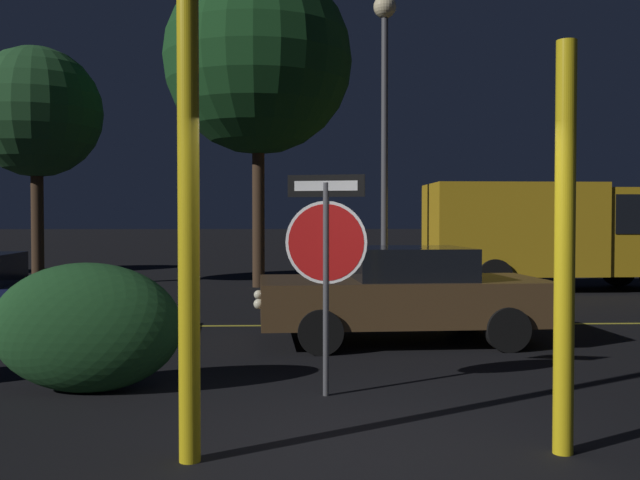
# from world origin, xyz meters

# --- Properties ---
(ground_plane) EXTENTS (260.00, 260.00, 0.00)m
(ground_plane) POSITION_xyz_m (0.00, 0.00, 0.00)
(ground_plane) COLOR black
(road_center_stripe) EXTENTS (36.63, 0.12, 0.01)m
(road_center_stripe) POSITION_xyz_m (0.00, 6.56, 0.00)
(road_center_stripe) COLOR gold
(road_center_stripe) RESTS_ON ground_plane
(stop_sign) EXTENTS (0.81, 0.20, 2.21)m
(stop_sign) POSITION_xyz_m (-0.25, 1.81, 1.53)
(stop_sign) COLOR #4C4C51
(stop_sign) RESTS_ON ground_plane
(yellow_pole_left) EXTENTS (0.16, 0.16, 3.45)m
(yellow_pole_left) POSITION_xyz_m (-1.34, -0.09, 1.72)
(yellow_pole_left) COLOR yellow
(yellow_pole_left) RESTS_ON ground_plane
(yellow_pole_right) EXTENTS (0.15, 0.15, 3.10)m
(yellow_pole_right) POSITION_xyz_m (1.45, -0.03, 1.55)
(yellow_pole_right) COLOR yellow
(yellow_pole_right) RESTS_ON ground_plane
(hedge_bush_1) EXTENTS (1.93, 0.86, 1.33)m
(hedge_bush_1) POSITION_xyz_m (-2.68, 2.04, 0.66)
(hedge_bush_1) COLOR #1E4C23
(hedge_bush_1) RESTS_ON ground_plane
(passing_car_2) EXTENTS (4.22, 2.17, 1.37)m
(passing_car_2) POSITION_xyz_m (1.01, 4.93, 0.70)
(passing_car_2) COLOR brown
(passing_car_2) RESTS_ON ground_plane
(delivery_truck) EXTENTS (6.63, 2.40, 2.66)m
(delivery_truck) POSITION_xyz_m (6.32, 12.31, 1.53)
(delivery_truck) COLOR gold
(delivery_truck) RESTS_ON ground_plane
(street_lamp) EXTENTS (0.55, 0.55, 7.14)m
(street_lamp) POSITION_xyz_m (1.64, 11.83, 5.07)
(street_lamp) COLOR #4C4C51
(street_lamp) RESTS_ON ground_plane
(tree_1) EXTENTS (3.39, 3.39, 6.27)m
(tree_1) POSITION_xyz_m (-7.27, 13.67, 4.55)
(tree_1) COLOR #422D1E
(tree_1) RESTS_ON ground_plane
(tree_2) EXTENTS (4.89, 4.89, 8.36)m
(tree_2) POSITION_xyz_m (-1.47, 13.39, 5.90)
(tree_2) COLOR #422D1E
(tree_2) RESTS_ON ground_plane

